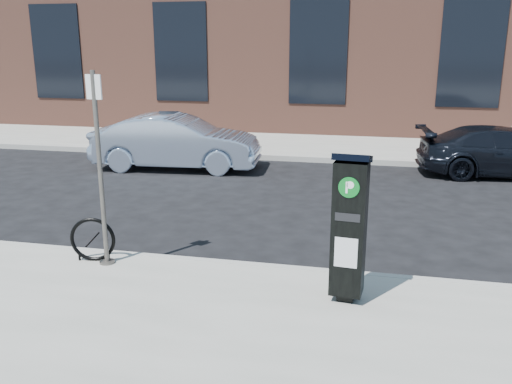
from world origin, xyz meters
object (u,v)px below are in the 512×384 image
(parking_kiosk, at_px, (349,226))
(car_dark, at_px, (505,152))
(sign_pole, at_px, (100,172))
(car_silver, at_px, (176,142))
(bike_rack, at_px, (93,240))

(parking_kiosk, distance_m, car_dark, 9.03)
(sign_pole, relative_size, car_dark, 0.65)
(car_silver, bearing_deg, sign_pole, -172.97)
(parking_kiosk, xyz_separation_m, bike_rack, (-3.77, 0.49, -0.65))
(car_silver, distance_m, car_dark, 8.58)
(parking_kiosk, distance_m, bike_rack, 3.86)
(car_silver, bearing_deg, bike_rack, -174.79)
(bike_rack, bearing_deg, parking_kiosk, -17.98)
(parking_kiosk, relative_size, car_silver, 0.43)
(sign_pole, xyz_separation_m, car_dark, (7.09, 7.84, -0.91))
(car_silver, xyz_separation_m, car_dark, (8.52, 1.00, -0.11))
(parking_kiosk, relative_size, car_dark, 0.44)
(parking_kiosk, height_order, car_silver, parking_kiosk)
(parking_kiosk, relative_size, sign_pole, 0.68)
(parking_kiosk, height_order, sign_pole, sign_pole)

